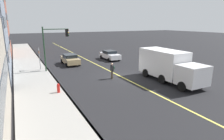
% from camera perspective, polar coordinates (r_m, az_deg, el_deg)
% --- Properties ---
extents(ground, '(200.00, 200.00, 0.00)m').
position_cam_1_polar(ground, '(21.19, 2.31, -1.81)').
color(ground, black).
extents(sidewalk_slab, '(80.00, 3.93, 0.15)m').
position_cam_1_polar(sidewalk_slab, '(18.66, -21.51, -4.81)').
color(sidewalk_slab, gray).
rests_on(sidewalk_slab, ground).
extents(curb_edge, '(80.00, 0.16, 0.15)m').
position_cam_1_polar(curb_edge, '(18.91, -15.82, -4.10)').
color(curb_edge, slate).
rests_on(curb_edge, ground).
extents(lane_stripe_center, '(80.00, 0.16, 0.01)m').
position_cam_1_polar(lane_stripe_center, '(21.19, 2.31, -1.79)').
color(lane_stripe_center, '#D8CC4C').
rests_on(lane_stripe_center, ground).
extents(car_white, '(4.43, 1.97, 1.46)m').
position_cam_1_polar(car_white, '(30.45, -0.67, 4.56)').
color(car_white, silver).
rests_on(car_white, ground).
extents(car_tan, '(4.29, 1.98, 1.47)m').
position_cam_1_polar(car_tan, '(27.48, -12.54, 3.21)').
color(car_tan, tan).
rests_on(car_tan, ground).
extents(truck_white, '(7.46, 2.57, 3.09)m').
position_cam_1_polar(truck_white, '(19.87, 16.71, 1.40)').
color(truck_white, silver).
rests_on(truck_white, ground).
extents(pedestrian_with_backpack, '(0.42, 0.37, 1.72)m').
position_cam_1_polar(pedestrian_with_backpack, '(19.91, 0.04, 0.15)').
color(pedestrian_with_backpack, brown).
rests_on(pedestrian_with_backpack, ground).
extents(traffic_light_mast, '(0.28, 3.10, 5.38)m').
position_cam_1_polar(traffic_light_mast, '(23.69, -17.17, 8.28)').
color(traffic_light_mast, '#1E3823').
rests_on(traffic_light_mast, ground).
extents(street_sign_post, '(0.60, 0.08, 2.89)m').
position_cam_1_polar(street_sign_post, '(24.74, -21.10, 3.61)').
color(street_sign_post, slate).
rests_on(street_sign_post, ground).
extents(fire_hydrant, '(0.24, 0.24, 0.94)m').
position_cam_1_polar(fire_hydrant, '(16.37, -15.89, -5.51)').
color(fire_hydrant, red).
rests_on(fire_hydrant, ground).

